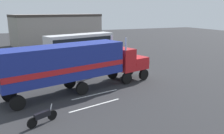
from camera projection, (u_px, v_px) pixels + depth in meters
ground_plane at (120, 79)px, 24.53m from camera, size 120.00×120.00×0.00m
lane_stripe_near at (95, 94)px, 19.91m from camera, size 4.34×1.05×0.01m
lane_stripe_mid at (95, 105)px, 17.63m from camera, size 4.32×1.19×0.01m
semi_truck at (76, 63)px, 20.21m from camera, size 14.32×6.04×4.50m
person_bystander at (90, 70)px, 24.51m from camera, size 0.41×0.48×1.63m
parked_bus at (80, 43)px, 36.23m from camera, size 11.27×5.60×3.40m
parked_car at (18, 60)px, 29.70m from camera, size 4.46×1.96×1.57m
motorcycle at (43, 117)px, 14.65m from camera, size 1.93×1.04×1.12m
building_backdrop at (58, 28)px, 50.13m from camera, size 19.53×10.56×6.15m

